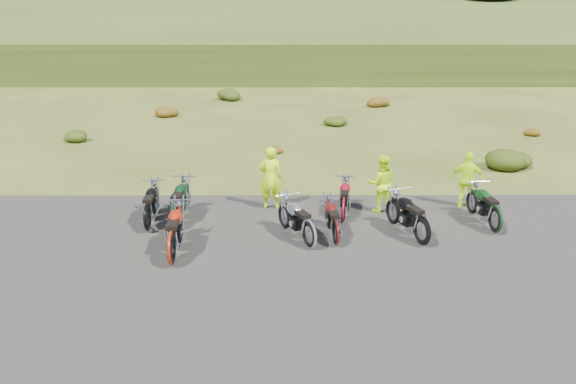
{
  "coord_description": "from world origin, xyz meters",
  "views": [
    {
      "loc": [
        0.16,
        -12.6,
        5.79
      ],
      "look_at": [
        0.19,
        1.42,
        1.01
      ],
      "focal_mm": 35.0,
      "sensor_mm": 36.0,
      "label": 1
    }
  ],
  "objects_px": {
    "motorcycle_0": "(148,231)",
    "person_middle": "(271,179)",
    "motorcycle_7": "(494,233)",
    "motorcycle_3": "(309,249)"
  },
  "relations": [
    {
      "from": "motorcycle_3",
      "to": "motorcycle_7",
      "type": "height_order",
      "value": "motorcycle_3"
    },
    {
      "from": "motorcycle_0",
      "to": "person_middle",
      "type": "xyz_separation_m",
      "value": [
        3.22,
        1.67,
        0.93
      ]
    },
    {
      "from": "motorcycle_7",
      "to": "motorcycle_0",
      "type": "bearing_deg",
      "value": 81.61
    },
    {
      "from": "motorcycle_7",
      "to": "person_middle",
      "type": "height_order",
      "value": "person_middle"
    },
    {
      "from": "motorcycle_0",
      "to": "motorcycle_3",
      "type": "height_order",
      "value": "motorcycle_3"
    },
    {
      "from": "motorcycle_0",
      "to": "motorcycle_3",
      "type": "xyz_separation_m",
      "value": [
        4.23,
        -1.13,
        0.0
      ]
    },
    {
      "from": "motorcycle_7",
      "to": "motorcycle_3",
      "type": "bearing_deg",
      "value": 93.79
    },
    {
      "from": "motorcycle_0",
      "to": "motorcycle_7",
      "type": "height_order",
      "value": "motorcycle_7"
    },
    {
      "from": "motorcycle_0",
      "to": "person_middle",
      "type": "bearing_deg",
      "value": -65.61
    },
    {
      "from": "motorcycle_7",
      "to": "person_middle",
      "type": "bearing_deg",
      "value": 65.41
    }
  ]
}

